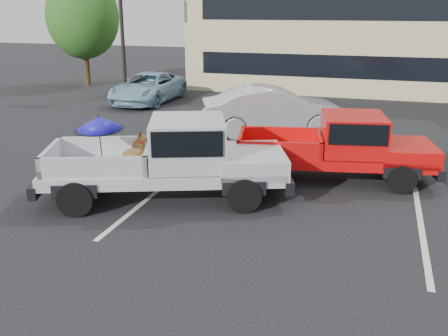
% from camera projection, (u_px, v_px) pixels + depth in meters
% --- Properties ---
extents(ground, '(90.00, 90.00, 0.00)m').
position_uv_depth(ground, '(254.00, 251.00, 9.14)').
color(ground, black).
rests_on(ground, ground).
extents(stripe_left, '(0.12, 5.00, 0.01)m').
position_uv_depth(stripe_left, '(151.00, 196.00, 11.80)').
color(stripe_left, silver).
rests_on(stripe_left, ground).
extents(stripe_right, '(0.12, 5.00, 0.01)m').
position_uv_depth(stripe_right, '(421.00, 228.00, 10.11)').
color(stripe_right, silver).
rests_on(stripe_right, ground).
extents(motel_building, '(20.40, 8.40, 6.30)m').
position_uv_depth(motel_building, '(386.00, 28.00, 26.66)').
color(motel_building, tan).
rests_on(motel_building, ground).
extents(tree_left, '(3.96, 3.96, 6.02)m').
position_uv_depth(tree_left, '(83.00, 17.00, 27.38)').
color(tree_left, '#332114').
rests_on(tree_left, ground).
extents(silver_pickup, '(6.02, 3.83, 2.06)m').
position_uv_depth(silver_pickup, '(178.00, 155.00, 11.39)').
color(silver_pickup, black).
rests_on(silver_pickup, ground).
extents(red_pickup, '(5.43, 2.73, 1.71)m').
position_uv_depth(red_pickup, '(346.00, 145.00, 12.65)').
color(red_pickup, black).
rests_on(red_pickup, ground).
extents(silver_sedan, '(5.22, 3.60, 1.63)m').
position_uv_depth(silver_sedan, '(274.00, 110.00, 17.50)').
color(silver_sedan, '#ACADB3').
rests_on(silver_sedan, ground).
extents(blue_suv, '(2.24, 4.86, 1.35)m').
position_uv_depth(blue_suv, '(148.00, 88.00, 23.22)').
color(blue_suv, '#7EA7BC').
rests_on(blue_suv, ground).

